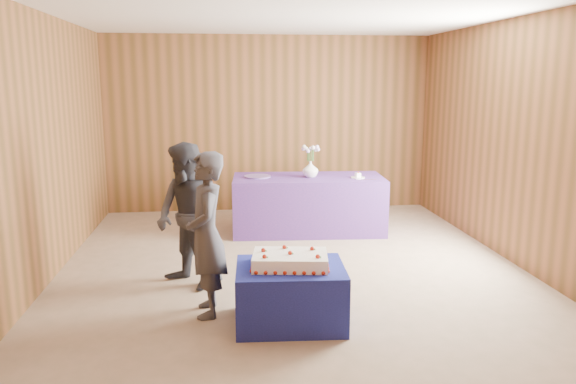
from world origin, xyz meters
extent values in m
plane|color=gray|center=(0.00, 0.00, 0.00)|extent=(6.00, 6.00, 0.00)
cube|color=brown|center=(0.00, 3.00, 1.35)|extent=(5.00, 0.04, 2.70)
cube|color=brown|center=(0.00, -3.00, 1.35)|extent=(5.00, 0.04, 2.70)
cube|color=brown|center=(-2.50, 0.00, 1.35)|extent=(0.04, 6.00, 2.70)
cube|color=brown|center=(2.50, 0.00, 1.35)|extent=(0.04, 6.00, 2.70)
cube|color=white|center=(0.00, 0.00, 2.70)|extent=(5.00, 6.00, 0.04)
cube|color=#1B2399|center=(-0.18, -1.30, 0.25)|extent=(0.94, 0.75, 0.50)
cube|color=#633188|center=(0.41, 1.59, 0.38)|extent=(2.05, 1.02, 0.75)
cube|color=white|center=(-0.19, -1.30, 0.56)|extent=(0.66, 0.49, 0.11)
sphere|color=#A31B0C|center=(-0.52, -1.46, 0.52)|extent=(0.03, 0.03, 0.03)
sphere|color=#A31B0C|center=(0.09, -1.55, 0.52)|extent=(0.03, 0.03, 0.03)
sphere|color=#A31B0C|center=(-0.46, -1.06, 0.52)|extent=(0.03, 0.03, 0.03)
sphere|color=#A31B0C|center=(0.15, -1.14, 0.52)|extent=(0.03, 0.03, 0.03)
sphere|color=#A31B0C|center=(-0.38, -1.38, 0.63)|extent=(0.04, 0.04, 0.04)
cone|color=#155D1E|center=(-0.36, -1.38, 0.62)|extent=(0.02, 0.03, 0.02)
sphere|color=#A31B0C|center=(-0.01, -1.23, 0.63)|extent=(0.04, 0.04, 0.04)
cone|color=#155D1E|center=(0.02, -1.23, 0.62)|extent=(0.02, 0.03, 0.02)
sphere|color=#A31B0C|center=(-0.19, -1.30, 0.63)|extent=(0.04, 0.04, 0.04)
cone|color=#155D1E|center=(-0.16, -1.30, 0.62)|extent=(0.02, 0.03, 0.02)
imported|color=white|center=(0.43, 1.56, 0.86)|extent=(0.24, 0.24, 0.22)
cylinder|color=#2C6428|center=(0.47, 1.56, 1.05)|extent=(0.01, 0.01, 0.16)
sphere|color=silver|center=(0.53, 1.56, 1.13)|extent=(0.05, 0.05, 0.05)
cylinder|color=#2C6428|center=(0.46, 1.59, 1.05)|extent=(0.01, 0.01, 0.16)
sphere|color=white|center=(0.51, 1.63, 1.13)|extent=(0.05, 0.05, 0.05)
cylinder|color=#2C6428|center=(0.44, 1.60, 1.05)|extent=(0.01, 0.01, 0.16)
sphere|color=silver|center=(0.45, 1.66, 1.13)|extent=(0.05, 0.05, 0.05)
cylinder|color=#2C6428|center=(0.41, 1.60, 1.05)|extent=(0.01, 0.01, 0.16)
sphere|color=white|center=(0.38, 1.65, 1.13)|extent=(0.05, 0.05, 0.05)
cylinder|color=#2C6428|center=(0.40, 1.58, 1.05)|extent=(0.01, 0.01, 0.16)
sphere|color=silver|center=(0.34, 1.60, 1.13)|extent=(0.05, 0.05, 0.05)
cylinder|color=#2C6428|center=(0.40, 1.55, 1.05)|extent=(0.01, 0.01, 0.16)
sphere|color=white|center=(0.34, 1.53, 1.13)|extent=(0.05, 0.05, 0.05)
cylinder|color=#2C6428|center=(0.41, 1.53, 1.05)|extent=(0.01, 0.01, 0.16)
sphere|color=silver|center=(0.38, 1.48, 1.13)|extent=(0.05, 0.05, 0.05)
cylinder|color=#2C6428|center=(0.44, 1.52, 1.05)|extent=(0.01, 0.01, 0.16)
sphere|color=white|center=(0.45, 1.47, 1.13)|extent=(0.05, 0.05, 0.05)
cylinder|color=#2C6428|center=(0.46, 1.54, 1.05)|extent=(0.01, 0.01, 0.16)
sphere|color=silver|center=(0.51, 1.50, 1.13)|extent=(0.05, 0.05, 0.05)
cylinder|color=#684C99|center=(-0.27, 1.64, 0.76)|extent=(0.36, 0.36, 0.02)
cylinder|color=white|center=(1.05, 1.43, 0.76)|extent=(0.19, 0.19, 0.01)
cube|color=white|center=(1.05, 1.43, 0.79)|extent=(0.08, 0.07, 0.06)
sphere|color=#A31B0C|center=(1.05, 1.41, 0.83)|extent=(0.02, 0.02, 0.02)
cube|color=silver|center=(1.13, 1.28, 0.75)|extent=(0.26, 0.05, 0.00)
imported|color=#393944|center=(-0.88, -1.02, 0.72)|extent=(0.38, 0.54, 1.44)
imported|color=#32333C|center=(-1.07, -0.35, 0.72)|extent=(0.87, 0.89, 1.44)
camera|label=1|loc=(-0.72, -5.72, 2.03)|focal=35.00mm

